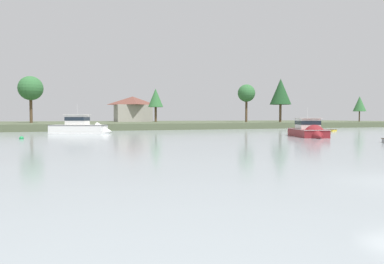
{
  "coord_description": "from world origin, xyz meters",
  "views": [
    {
      "loc": [
        -12.29,
        -9.53,
        2.55
      ],
      "look_at": [
        -1.97,
        17.86,
        1.31
      ],
      "focal_mm": 32.09,
      "sensor_mm": 36.0,
      "label": 1
    }
  ],
  "objects_px": {
    "mooring_buoy_green": "(21,138)",
    "cruiser_maroon": "(309,133)",
    "cruiser_white": "(84,129)",
    "dinghy_yellow": "(332,131)",
    "mooring_buoy_red": "(328,133)"
  },
  "relations": [
    {
      "from": "cruiser_white",
      "to": "cruiser_maroon",
      "type": "relative_size",
      "value": 1.05
    },
    {
      "from": "dinghy_yellow",
      "to": "cruiser_maroon",
      "type": "height_order",
      "value": "cruiser_maroon"
    },
    {
      "from": "cruiser_maroon",
      "to": "mooring_buoy_red",
      "type": "height_order",
      "value": "cruiser_maroon"
    },
    {
      "from": "cruiser_white",
      "to": "cruiser_maroon",
      "type": "height_order",
      "value": "cruiser_white"
    },
    {
      "from": "cruiser_maroon",
      "to": "mooring_buoy_green",
      "type": "bearing_deg",
      "value": 166.65
    },
    {
      "from": "dinghy_yellow",
      "to": "mooring_buoy_red",
      "type": "distance_m",
      "value": 7.59
    },
    {
      "from": "mooring_buoy_red",
      "to": "cruiser_white",
      "type": "bearing_deg",
      "value": 159.0
    },
    {
      "from": "mooring_buoy_green",
      "to": "dinghy_yellow",
      "type": "bearing_deg",
      "value": 5.4
    },
    {
      "from": "dinghy_yellow",
      "to": "cruiser_maroon",
      "type": "bearing_deg",
      "value": -140.39
    },
    {
      "from": "cruiser_white",
      "to": "cruiser_maroon",
      "type": "bearing_deg",
      "value": -39.35
    },
    {
      "from": "cruiser_white",
      "to": "dinghy_yellow",
      "type": "xyz_separation_m",
      "value": [
        42.85,
        -9.15,
        -0.55
      ]
    },
    {
      "from": "cruiser_white",
      "to": "mooring_buoy_green",
      "type": "relative_size",
      "value": 18.66
    },
    {
      "from": "mooring_buoy_green",
      "to": "cruiser_maroon",
      "type": "bearing_deg",
      "value": -13.35
    },
    {
      "from": "cruiser_maroon",
      "to": "mooring_buoy_red",
      "type": "distance_m",
      "value": 12.91
    },
    {
      "from": "dinghy_yellow",
      "to": "mooring_buoy_red",
      "type": "relative_size",
      "value": 6.41
    }
  ]
}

